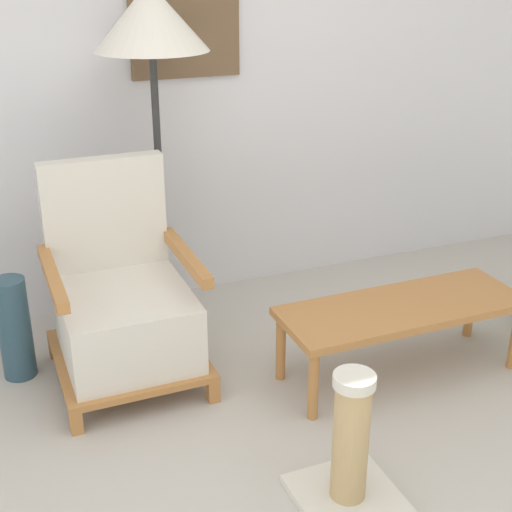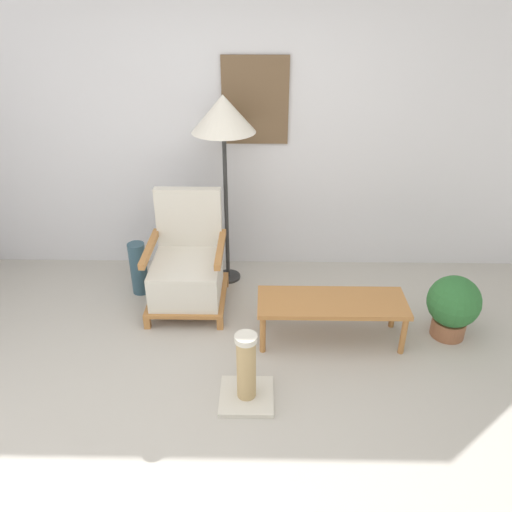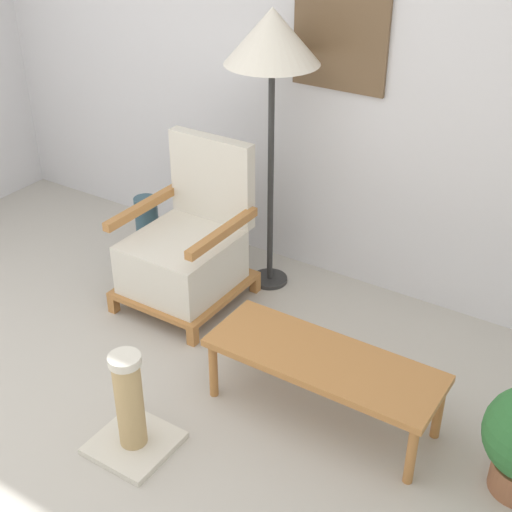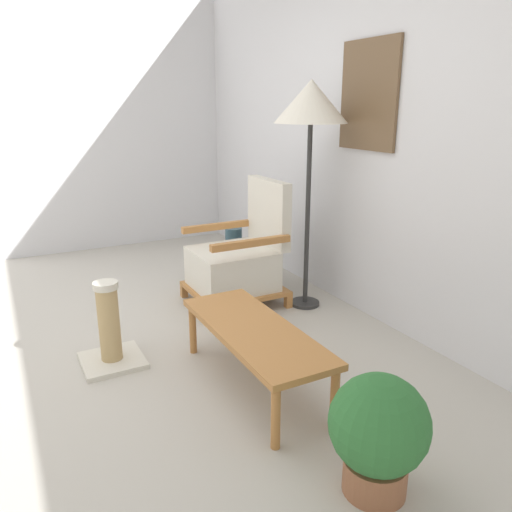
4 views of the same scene
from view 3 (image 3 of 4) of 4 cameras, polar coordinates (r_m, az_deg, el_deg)
The scene contains 7 objects.
ground_plane at distance 3.31m, azimuth -13.15°, elevation -17.13°, with size 14.00×14.00×0.00m, color #B7B2A8.
wall_back at distance 4.11m, azimuth 6.30°, elevation 15.50°, with size 8.00×0.09×2.70m.
armchair at distance 4.15m, azimuth -5.52°, elevation 0.52°, with size 0.63×0.68×0.95m.
floor_lamp at distance 3.89m, azimuth 1.30°, elevation 16.65°, with size 0.52×0.52×1.66m.
coffee_table at distance 3.33m, azimuth 5.41°, elevation -8.60°, with size 1.11×0.40×0.35m.
vase at distance 4.58m, azimuth -8.64°, elevation 1.91°, with size 0.15×0.15×0.48m, color #2D4C5B.
scratching_post at distance 3.29m, azimuth -9.98°, elevation -12.35°, with size 0.36×0.36×0.52m.
Camera 3 is at (1.77, -1.42, 2.41)m, focal length 50.00 mm.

